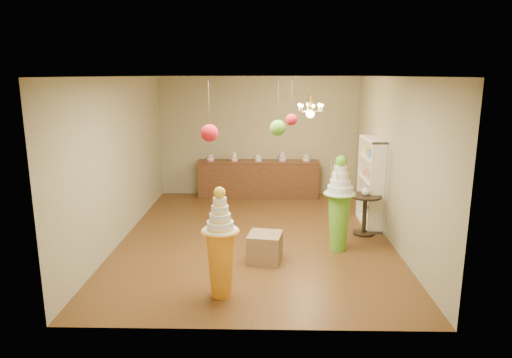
{
  "coord_description": "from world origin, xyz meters",
  "views": [
    {
      "loc": [
        0.18,
        -8.25,
        3.03
      ],
      "look_at": [
        0.01,
        0.0,
        1.14
      ],
      "focal_mm": 32.0,
      "sensor_mm": 36.0,
      "label": 1
    }
  ],
  "objects_px": {
    "pedestal_orange": "(221,253)",
    "pedestal_green": "(339,210)",
    "sideboard": "(258,178)",
    "round_table": "(365,209)"
  },
  "relations": [
    {
      "from": "pedestal_orange",
      "to": "pedestal_green",
      "type": "bearing_deg",
      "value": 42.88
    },
    {
      "from": "pedestal_green",
      "to": "sideboard",
      "type": "bearing_deg",
      "value": 112.3
    },
    {
      "from": "round_table",
      "to": "pedestal_green",
      "type": "bearing_deg",
      "value": -127.43
    },
    {
      "from": "pedestal_orange",
      "to": "sideboard",
      "type": "distance_m",
      "value": 5.36
    },
    {
      "from": "pedestal_orange",
      "to": "sideboard",
      "type": "relative_size",
      "value": 0.52
    },
    {
      "from": "pedestal_green",
      "to": "round_table",
      "type": "distance_m",
      "value": 1.06
    },
    {
      "from": "pedestal_orange",
      "to": "round_table",
      "type": "distance_m",
      "value": 3.62
    },
    {
      "from": "pedestal_green",
      "to": "round_table",
      "type": "height_order",
      "value": "pedestal_green"
    },
    {
      "from": "sideboard",
      "to": "round_table",
      "type": "bearing_deg",
      "value": -52.69
    },
    {
      "from": "pedestal_orange",
      "to": "round_table",
      "type": "xyz_separation_m",
      "value": [
        2.53,
        2.59,
        -0.12
      ]
    }
  ]
}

